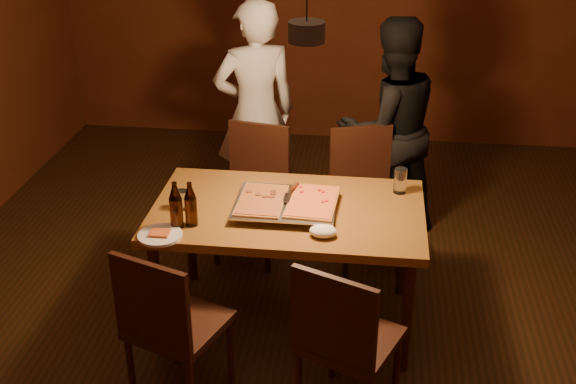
# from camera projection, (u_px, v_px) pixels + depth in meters

# --- Properties ---
(room_shell) EXTENTS (6.00, 6.00, 6.00)m
(room_shell) POSITION_uv_depth(u_px,v_px,m) (306.00, 101.00, 3.63)
(room_shell) COLOR #331E0D
(room_shell) RESTS_ON ground
(dining_table) EXTENTS (1.50, 0.90, 0.75)m
(dining_table) POSITION_uv_depth(u_px,v_px,m) (288.00, 220.00, 4.02)
(dining_table) COLOR #956026
(dining_table) RESTS_ON floor
(chair_far_left) EXTENTS (0.49, 0.49, 0.49)m
(chair_far_left) POSITION_uv_depth(u_px,v_px,m) (254.00, 179.00, 4.81)
(chair_far_left) COLOR #38190F
(chair_far_left) RESTS_ON floor
(chair_far_right) EXTENTS (0.53, 0.53, 0.49)m
(chair_far_right) POSITION_uv_depth(u_px,v_px,m) (364.00, 183.00, 4.76)
(chair_far_right) COLOR #38190F
(chair_far_right) RESTS_ON floor
(chair_near_left) EXTENTS (0.54, 0.54, 0.49)m
(chair_near_left) POSITION_uv_depth(u_px,v_px,m) (167.00, 316.00, 3.45)
(chair_near_left) COLOR #38190F
(chair_near_left) RESTS_ON floor
(chair_near_right) EXTENTS (0.55, 0.55, 0.49)m
(chair_near_right) POSITION_uv_depth(u_px,v_px,m) (343.00, 332.00, 3.34)
(chair_near_right) COLOR #38190F
(chair_near_right) RESTS_ON floor
(pizza_tray) EXTENTS (0.57, 0.47, 0.05)m
(pizza_tray) POSITION_uv_depth(u_px,v_px,m) (286.00, 206.00, 3.95)
(pizza_tray) COLOR silver
(pizza_tray) RESTS_ON dining_table
(pizza_meat) EXTENTS (0.26, 0.40, 0.02)m
(pizza_meat) POSITION_uv_depth(u_px,v_px,m) (262.00, 200.00, 3.95)
(pizza_meat) COLOR maroon
(pizza_meat) RESTS_ON pizza_tray
(pizza_cheese) EXTENTS (0.28, 0.43, 0.02)m
(pizza_cheese) POSITION_uv_depth(u_px,v_px,m) (312.00, 202.00, 3.93)
(pizza_cheese) COLOR gold
(pizza_cheese) RESTS_ON pizza_tray
(spatula) EXTENTS (0.14, 0.25, 0.04)m
(spatula) POSITION_uv_depth(u_px,v_px,m) (288.00, 198.00, 3.96)
(spatula) COLOR silver
(spatula) RESTS_ON pizza_tray
(beer_bottle_a) EXTENTS (0.07, 0.07, 0.26)m
(beer_bottle_a) POSITION_uv_depth(u_px,v_px,m) (176.00, 205.00, 3.74)
(beer_bottle_a) COLOR black
(beer_bottle_a) RESTS_ON dining_table
(beer_bottle_b) EXTENTS (0.07, 0.07, 0.25)m
(beer_bottle_b) POSITION_uv_depth(u_px,v_px,m) (191.00, 204.00, 3.76)
(beer_bottle_b) COLOR black
(beer_bottle_b) RESTS_ON dining_table
(water_glass_left) EXTENTS (0.07, 0.07, 0.11)m
(water_glass_left) POSITION_uv_depth(u_px,v_px,m) (182.00, 200.00, 3.96)
(water_glass_left) COLOR silver
(water_glass_left) RESTS_ON dining_table
(water_glass_right) EXTENTS (0.07, 0.07, 0.15)m
(water_glass_right) POSITION_uv_depth(u_px,v_px,m) (400.00, 181.00, 4.12)
(water_glass_right) COLOR silver
(water_glass_right) RESTS_ON dining_table
(plate_slice) EXTENTS (0.23, 0.23, 0.03)m
(plate_slice) POSITION_uv_depth(u_px,v_px,m) (160.00, 235.00, 3.70)
(plate_slice) COLOR white
(plate_slice) RESTS_ON dining_table
(napkin) EXTENTS (0.14, 0.11, 0.06)m
(napkin) POSITION_uv_depth(u_px,v_px,m) (323.00, 231.00, 3.69)
(napkin) COLOR white
(napkin) RESTS_ON dining_table
(diner_white) EXTENTS (0.70, 0.60, 1.64)m
(diner_white) POSITION_uv_depth(u_px,v_px,m) (256.00, 113.00, 5.14)
(diner_white) COLOR white
(diner_white) RESTS_ON floor
(diner_dark) EXTENTS (0.93, 0.85, 1.55)m
(diner_dark) POSITION_uv_depth(u_px,v_px,m) (389.00, 128.00, 4.99)
(diner_dark) COLOR black
(diner_dark) RESTS_ON floor
(pendant_lamp) EXTENTS (0.18, 0.18, 1.10)m
(pendant_lamp) POSITION_uv_depth(u_px,v_px,m) (307.00, 30.00, 3.47)
(pendant_lamp) COLOR black
(pendant_lamp) RESTS_ON ceiling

